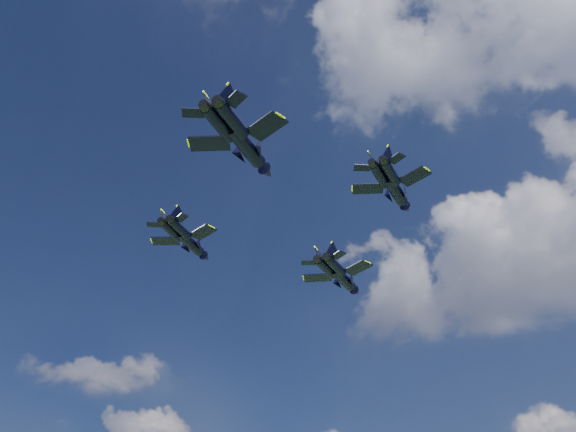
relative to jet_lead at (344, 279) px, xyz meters
The scene contains 4 objects.
jet_lead is the anchor object (origin of this frame).
jet_left 25.37m from the jet_lead, 133.79° to the right, with size 11.34×14.90×3.52m.
jet_right 22.71m from the jet_lead, 41.53° to the right, with size 11.35×14.78×3.51m.
jet_slot 35.00m from the jet_lead, 81.01° to the right, with size 13.65×17.84×4.22m.
Camera 1 is at (44.51, -78.63, 3.71)m, focal length 45.00 mm.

